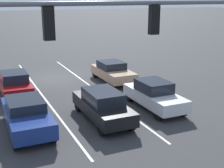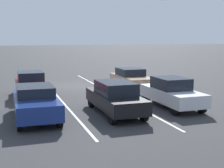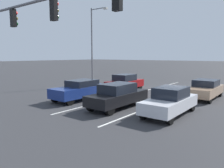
% 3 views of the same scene
% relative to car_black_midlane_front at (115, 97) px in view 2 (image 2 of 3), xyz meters
% --- Properties ---
extents(ground_plane, '(240.00, 240.00, 0.00)m').
position_rel_car_black_midlane_front_xyz_m(ground_plane, '(0.19, -9.20, -0.80)').
color(ground_plane, '#333335').
extents(lane_stripe_left_divider, '(0.12, 18.92, 0.01)m').
position_rel_car_black_midlane_front_xyz_m(lane_stripe_left_divider, '(-1.57, -5.75, -0.80)').
color(lane_stripe_left_divider, silver).
rests_on(lane_stripe_left_divider, ground_plane).
extents(lane_stripe_center_divider, '(0.12, 18.92, 0.01)m').
position_rel_car_black_midlane_front_xyz_m(lane_stripe_center_divider, '(1.95, -5.75, -0.80)').
color(lane_stripe_center_divider, silver).
rests_on(lane_stripe_center_divider, ground_plane).
extents(car_black_midlane_front, '(1.71, 4.64, 1.56)m').
position_rel_car_black_midlane_front_xyz_m(car_black_midlane_front, '(0.00, 0.00, 0.00)').
color(car_black_midlane_front, black).
rests_on(car_black_midlane_front, ground_plane).
extents(car_navy_rightlane_front, '(1.82, 4.65, 1.49)m').
position_rel_car_black_midlane_front_xyz_m(car_navy_rightlane_front, '(3.70, -0.33, -0.03)').
color(car_navy_rightlane_front, navy).
rests_on(car_navy_rightlane_front, ground_plane).
extents(car_silver_leftlane_front, '(1.71, 4.40, 1.56)m').
position_rel_car_black_midlane_front_xyz_m(car_silver_leftlane_front, '(-3.30, -0.43, -0.03)').
color(car_silver_leftlane_front, silver).
rests_on(car_silver_leftlane_front, ground_plane).
extents(car_maroon_rightlane_second, '(1.71, 4.17, 1.56)m').
position_rel_car_black_midlane_front_xyz_m(car_maroon_rightlane_second, '(3.50, -5.85, -0.02)').
color(car_maroon_rightlane_second, maroon).
rests_on(car_maroon_rightlane_second, ground_plane).
extents(car_tan_leftlane_second, '(1.84, 4.40, 1.45)m').
position_rel_car_black_midlane_front_xyz_m(car_tan_leftlane_second, '(-3.52, -6.57, -0.06)').
color(car_tan_leftlane_second, tan).
rests_on(car_tan_leftlane_second, ground_plane).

